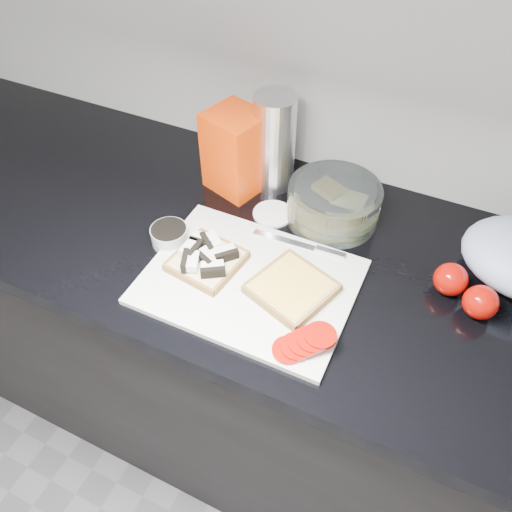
# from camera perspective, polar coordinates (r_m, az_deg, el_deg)

# --- Properties ---
(base_cabinet) EXTENTS (3.50, 0.60, 0.86)m
(base_cabinet) POSITION_cam_1_polar(r_m,az_deg,el_deg) (1.40, 6.47, -13.90)
(base_cabinet) COLOR black
(base_cabinet) RESTS_ON ground
(countertop) EXTENTS (3.50, 0.64, 0.04)m
(countertop) POSITION_cam_1_polar(r_m,az_deg,el_deg) (1.04, 8.52, -1.64)
(countertop) COLOR black
(countertop) RESTS_ON base_cabinet
(cutting_board) EXTENTS (0.40, 0.30, 0.01)m
(cutting_board) POSITION_cam_1_polar(r_m,az_deg,el_deg) (0.97, -0.76, -2.94)
(cutting_board) COLOR silver
(cutting_board) RESTS_ON countertop
(bread_left) EXTENTS (0.15, 0.15, 0.04)m
(bread_left) POSITION_cam_1_polar(r_m,az_deg,el_deg) (0.99, -5.65, -0.33)
(bread_left) COLOR beige
(bread_left) RESTS_ON cutting_board
(bread_right) EXTENTS (0.18, 0.18, 0.02)m
(bread_right) POSITION_cam_1_polar(r_m,az_deg,el_deg) (0.94, 4.11, -3.70)
(bread_right) COLOR beige
(bread_right) RESTS_ON cutting_board
(tomato_slices) EXTENTS (0.11, 0.11, 0.02)m
(tomato_slices) POSITION_cam_1_polar(r_m,az_deg,el_deg) (0.87, 5.53, -9.83)
(tomato_slices) COLOR #9F0B03
(tomato_slices) RESTS_ON cutting_board
(knife) EXTENTS (0.20, 0.02, 0.01)m
(knife) POSITION_cam_1_polar(r_m,az_deg,el_deg) (1.03, 6.25, 1.02)
(knife) COLOR silver
(knife) RESTS_ON cutting_board
(seed_tub) EXTENTS (0.08, 0.08, 0.04)m
(seed_tub) POSITION_cam_1_polar(r_m,az_deg,el_deg) (1.05, -9.87, 2.42)
(seed_tub) COLOR #AEB3B3
(seed_tub) RESTS_ON countertop
(tub_lid) EXTENTS (0.11, 0.11, 0.01)m
(tub_lid) POSITION_cam_1_polar(r_m,az_deg,el_deg) (1.11, 1.94, 4.85)
(tub_lid) COLOR white
(tub_lid) RESTS_ON countertop
(glass_bowl) EXTENTS (0.20, 0.20, 0.08)m
(glass_bowl) POSITION_cam_1_polar(r_m,az_deg,el_deg) (1.09, 8.85, 5.98)
(glass_bowl) COLOR silver
(glass_bowl) RESTS_ON countertop
(bread_bag) EXTENTS (0.15, 0.14, 0.19)m
(bread_bag) POSITION_cam_1_polar(r_m,az_deg,el_deg) (1.14, -2.31, 11.83)
(bread_bag) COLOR #FD2E04
(bread_bag) RESTS_ON countertop
(steel_canister) EXTENTS (0.09, 0.09, 0.22)m
(steel_canister) POSITION_cam_1_polar(r_m,az_deg,el_deg) (1.14, 2.10, 12.82)
(steel_canister) COLOR silver
(steel_canister) RESTS_ON countertop
(whole_tomatoes) EXTENTS (0.12, 0.10, 0.06)m
(whole_tomatoes) POSITION_cam_1_polar(r_m,az_deg,el_deg) (1.00, 22.80, -3.66)
(whole_tomatoes) COLOR #9F0B03
(whole_tomatoes) RESTS_ON countertop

